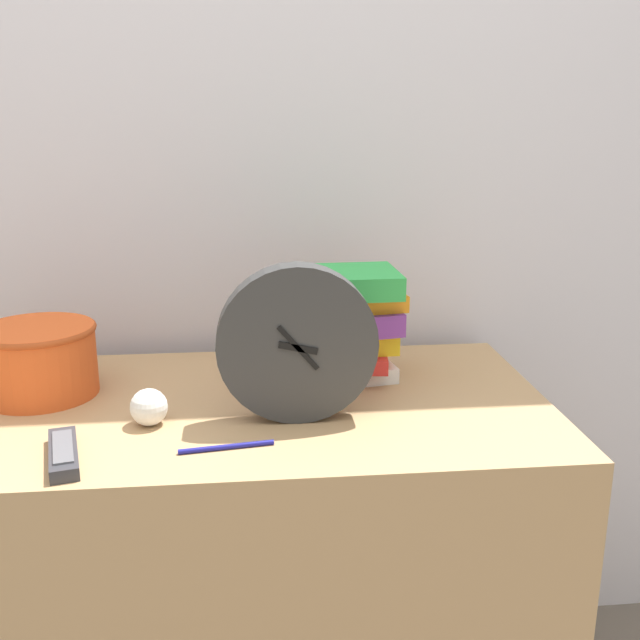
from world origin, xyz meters
TOP-DOWN VIEW (x-y plane):
  - wall_back at (0.00, 0.65)m, footprint 6.00×0.04m
  - desk at (0.00, 0.29)m, footprint 1.25×0.58m
  - desk_clock at (0.18, 0.21)m, footprint 0.26×0.05m
  - book_stack at (0.27, 0.39)m, footprint 0.27×0.19m
  - basket at (-0.27, 0.37)m, footprint 0.21×0.21m
  - tv_remote at (-0.17, 0.09)m, footprint 0.07×0.16m
  - crumpled_paper_ball at (-0.06, 0.21)m, footprint 0.06×0.06m
  - pen at (0.06, 0.10)m, footprint 0.14×0.03m

SIDE VIEW (x-z plane):
  - desk at x=0.00m, z-range 0.00..0.74m
  - pen at x=0.06m, z-range 0.74..0.75m
  - tv_remote at x=-0.17m, z-range 0.74..0.76m
  - crumpled_paper_ball at x=-0.06m, z-range 0.74..0.80m
  - basket at x=-0.27m, z-range 0.74..0.87m
  - book_stack at x=0.27m, z-range 0.74..0.95m
  - desk_clock at x=0.18m, z-range 0.74..1.00m
  - wall_back at x=0.00m, z-range 0.00..2.40m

